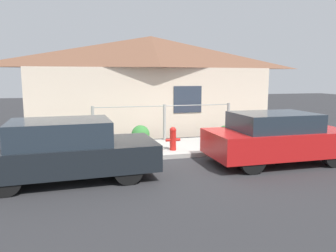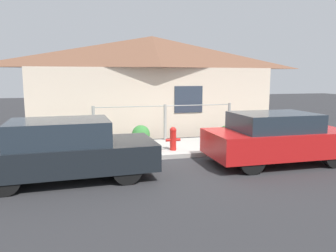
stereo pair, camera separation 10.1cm
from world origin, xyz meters
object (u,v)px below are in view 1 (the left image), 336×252
at_px(car_right, 277,138).
at_px(potted_plant_by_fence, 95,135).
at_px(fire_hydrant, 173,138).
at_px(potted_plant_near_hydrant, 141,135).
at_px(car_left, 66,150).
at_px(potted_plant_corner, 225,132).

distance_m(car_right, potted_plant_by_fence, 5.39).
xyz_separation_m(car_right, fire_hydrant, (-2.39, 1.68, -0.20)).
relative_size(car_right, potted_plant_near_hydrant, 5.82).
relative_size(car_left, potted_plant_corner, 7.49).
bearing_deg(car_right, potted_plant_corner, 96.90).
bearing_deg(potted_plant_by_fence, car_right, -31.57).
relative_size(car_right, fire_hydrant, 5.39).
bearing_deg(potted_plant_near_hydrant, potted_plant_corner, -0.77).
bearing_deg(potted_plant_corner, fire_hydrant, -157.03).
bearing_deg(car_right, potted_plant_by_fence, 148.92).
xyz_separation_m(potted_plant_by_fence, potted_plant_corner, (4.30, -0.25, -0.06)).
relative_size(potted_plant_near_hydrant, potted_plant_corner, 1.23).
distance_m(fire_hydrant, potted_plant_near_hydrant, 1.23).
distance_m(car_right, potted_plant_near_hydrant, 4.13).
xyz_separation_m(potted_plant_near_hydrant, potted_plant_by_fence, (-1.40, 0.21, 0.01)).
bearing_deg(car_left, car_right, -1.89).
bearing_deg(car_right, fire_hydrant, 145.29).
height_order(car_left, potted_plant_near_hydrant, car_left).
height_order(car_right, potted_plant_corner, car_right).
xyz_separation_m(car_left, fire_hydrant, (2.98, 1.69, -0.19)).
relative_size(fire_hydrant, potted_plant_by_fence, 1.12).
xyz_separation_m(car_left, potted_plant_by_fence, (0.78, 2.82, -0.20)).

